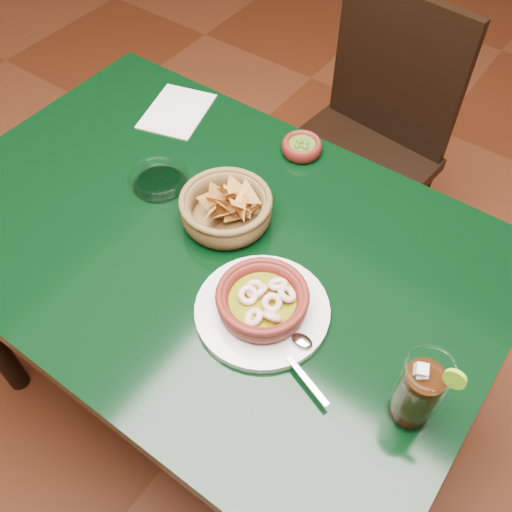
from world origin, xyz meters
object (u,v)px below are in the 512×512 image
Objects in this scene: dining_table at (210,266)px; cola_drink at (419,392)px; shrimp_plate at (263,303)px; dining_chair at (362,144)px; chip_basket at (226,208)px.

dining_table is 6.71× the size of cola_drink.
dining_table is 0.25m from shrimp_plate.
dining_chair is 4.14× the size of chip_basket.
chip_basket reaches higher than shrimp_plate.
shrimp_plate is at bearing 176.86° from cola_drink.
cola_drink is (0.51, -0.10, 0.18)m from dining_table.
cola_drink is (0.31, -0.02, 0.05)m from shrimp_plate.
dining_table is 0.55m from cola_drink.
chip_basket is (-0.00, -0.65, 0.28)m from dining_chair.
shrimp_plate is 0.31m from cola_drink.
dining_chair is 2.87× the size of shrimp_plate.
cola_drink is (0.50, -0.16, 0.04)m from chip_basket.
cola_drink reaches higher than dining_chair.
dining_table is 0.72m from dining_chair.
dining_chair is at bearing 103.65° from shrimp_plate.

